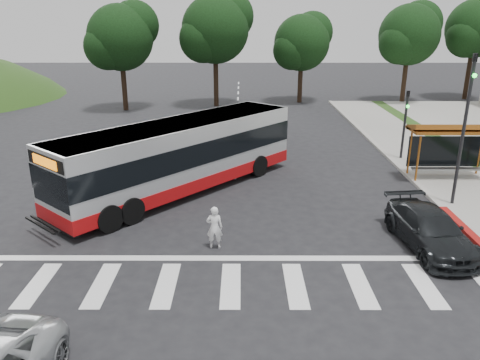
{
  "coord_description": "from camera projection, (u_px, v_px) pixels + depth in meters",
  "views": [
    {
      "loc": [
        0.32,
        -17.59,
        7.84
      ],
      "look_at": [
        0.27,
        0.3,
        1.6
      ],
      "focal_mm": 35.0,
      "sensor_mm": 36.0,
      "label": 1
    }
  ],
  "objects": [
    {
      "name": "ground",
      "position": [
        233.0,
        219.0,
        19.19
      ],
      "size": [
        140.0,
        140.0,
        0.0
      ],
      "primitive_type": "plane",
      "color": "black",
      "rests_on": "ground"
    },
    {
      "name": "sidewalk_east",
      "position": [
        428.0,
        161.0,
        26.7
      ],
      "size": [
        4.0,
        40.0,
        0.12
      ],
      "primitive_type": "cube",
      "color": "gray",
      "rests_on": "ground"
    },
    {
      "name": "curb_east",
      "position": [
        393.0,
        161.0,
        26.7
      ],
      "size": [
        0.3,
        40.0,
        0.15
      ],
      "primitive_type": "cube",
      "color": "#9E9991",
      "rests_on": "ground"
    },
    {
      "name": "curb_east_red",
      "position": [
        476.0,
        240.0,
        17.26
      ],
      "size": [
        0.32,
        6.0,
        0.15
      ],
      "primitive_type": "cube",
      "color": "maroon",
      "rests_on": "ground"
    },
    {
      "name": "crosswalk_ladder",
      "position": [
        231.0,
        285.0,
        14.47
      ],
      "size": [
        18.0,
        2.6,
        0.01
      ],
      "primitive_type": "cube",
      "color": "silver",
      "rests_on": "ground"
    },
    {
      "name": "bus_shelter",
      "position": [
        452.0,
        134.0,
        23.21
      ],
      "size": [
        4.2,
        1.6,
        2.86
      ],
      "color": "#955118",
      "rests_on": "sidewalk_east"
    },
    {
      "name": "traffic_signal_ne_tall",
      "position": [
        466.0,
        119.0,
        19.3
      ],
      "size": [
        0.18,
        0.37,
        6.5
      ],
      "color": "black",
      "rests_on": "ground"
    },
    {
      "name": "traffic_signal_ne_short",
      "position": [
        405.0,
        118.0,
        26.37
      ],
      "size": [
        0.18,
        0.37,
        4.0
      ],
      "color": "black",
      "rests_on": "ground"
    },
    {
      "name": "tree_ne_a",
      "position": [
        410.0,
        34.0,
        43.55
      ],
      "size": [
        6.16,
        5.74,
        9.3
      ],
      "color": "black",
      "rests_on": "parking_lot"
    },
    {
      "name": "tree_ne_b",
      "position": [
        476.0,
        27.0,
        45.25
      ],
      "size": [
        6.16,
        5.74,
        10.02
      ],
      "color": "black",
      "rests_on": "ground"
    },
    {
      "name": "tree_north_a",
      "position": [
        216.0,
        28.0,
        41.53
      ],
      "size": [
        6.6,
        6.15,
        10.17
      ],
      "color": "black",
      "rests_on": "ground"
    },
    {
      "name": "tree_north_b",
      "position": [
        302.0,
        42.0,
        43.81
      ],
      "size": [
        5.72,
        5.33,
        8.43
      ],
      "color": "black",
      "rests_on": "ground"
    },
    {
      "name": "tree_north_c",
      "position": [
        121.0,
        36.0,
        39.86
      ],
      "size": [
        6.16,
        5.74,
        9.3
      ],
      "color": "black",
      "rests_on": "ground"
    },
    {
      "name": "transit_bus",
      "position": [
        181.0,
        157.0,
        21.79
      ],
      "size": [
        10.6,
        11.45,
        3.32
      ],
      "primitive_type": null,
      "rotation": [
        0.0,
        0.0,
        -0.73
      ],
      "color": "#B6B8BB",
      "rests_on": "ground"
    },
    {
      "name": "pedestrian",
      "position": [
        215.0,
        227.0,
        16.57
      ],
      "size": [
        0.58,
        0.39,
        1.59
      ],
      "primitive_type": "imported",
      "rotation": [
        0.0,
        0.0,
        3.13
      ],
      "color": "white",
      "rests_on": "ground"
    },
    {
      "name": "dark_sedan",
      "position": [
        430.0,
        230.0,
        16.67
      ],
      "size": [
        2.4,
        4.85,
        1.36
      ],
      "primitive_type": "imported",
      "rotation": [
        0.0,
        0.0,
        0.11
      ],
      "color": "black",
      "rests_on": "ground"
    }
  ]
}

